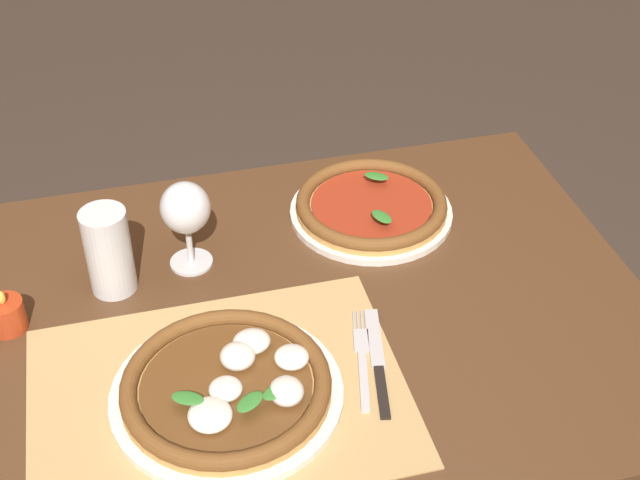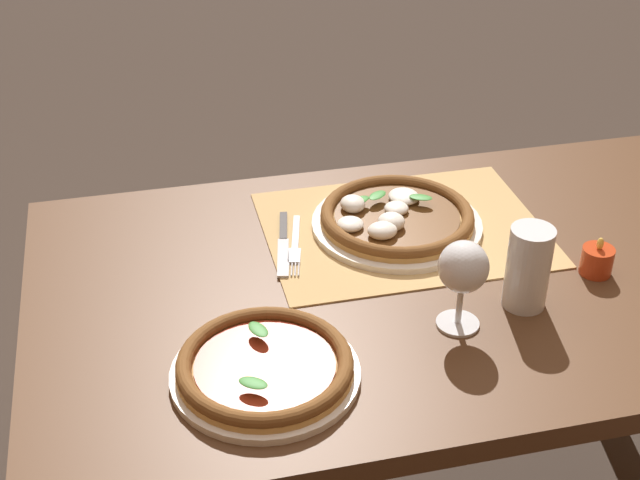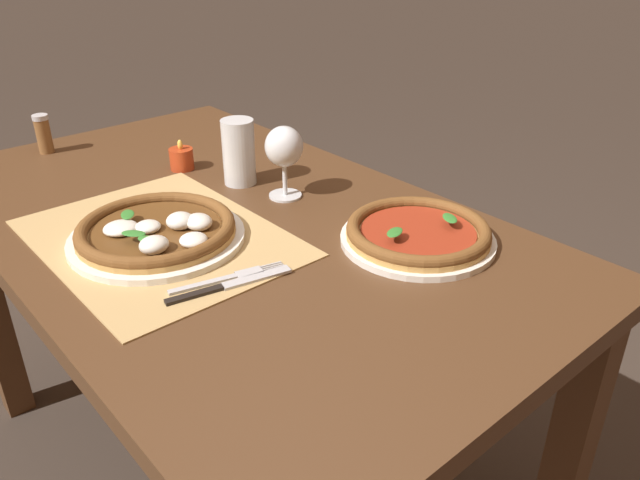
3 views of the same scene
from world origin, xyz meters
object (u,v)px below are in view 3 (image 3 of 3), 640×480
object	(u,v)px
wine_glass	(284,150)
pint_glass	(239,153)
pizza_near	(157,231)
pizza_far	(418,233)
pepper_shaker	(43,134)
knife	(230,285)
fork	(229,278)
votive_candle	(182,160)

from	to	relation	value
wine_glass	pint_glass	xyz separation A→B (m)	(-0.13, -0.03, -0.04)
pizza_near	pizza_far	world-z (taller)	pizza_near
pepper_shaker	knife	bearing A→B (deg)	-0.59
pizza_near	pint_glass	bearing A→B (deg)	116.14
fork	knife	world-z (taller)	knife
pint_glass	knife	xyz separation A→B (m)	(0.35, -0.26, -0.06)
pint_glass	pepper_shaker	bearing A→B (deg)	-152.22
pizza_far	wine_glass	world-z (taller)	wine_glass
pizza_near	pizza_far	bearing A→B (deg)	48.89
wine_glass	knife	size ratio (longest dim) A/B	0.72
votive_candle	pizza_far	bearing A→B (deg)	12.79
fork	pizza_far	bearing A→B (deg)	71.00
pizza_near	fork	size ratio (longest dim) A/B	1.62
pizza_near	pepper_shaker	xyz separation A→B (m)	(-0.62, 0.02, 0.03)
knife	wine_glass	bearing A→B (deg)	127.86
knife	pepper_shaker	xyz separation A→B (m)	(-0.84, 0.01, 0.04)
wine_glass	fork	world-z (taller)	wine_glass
knife	pizza_near	bearing A→B (deg)	-176.75
pizza_near	votive_candle	distance (m)	0.37
pepper_shaker	votive_candle	bearing A→B (deg)	31.63
votive_candle	pepper_shaker	size ratio (longest dim) A/B	0.74
knife	votive_candle	distance (m)	0.56
pizza_near	pepper_shaker	size ratio (longest dim) A/B	3.31
wine_glass	pizza_near	bearing A→B (deg)	-88.13
votive_candle	pepper_shaker	bearing A→B (deg)	-148.37
votive_candle	pepper_shaker	distance (m)	0.38
pizza_near	knife	size ratio (longest dim) A/B	1.50
pizza_near	fork	distance (m)	0.20
pint_glass	knife	distance (m)	0.45
pizza_far	votive_candle	size ratio (longest dim) A/B	3.95
wine_glass	knife	xyz separation A→B (m)	(0.23, -0.29, -0.10)
pizza_near	pint_glass	distance (m)	0.31
pizza_far	knife	size ratio (longest dim) A/B	1.33
pizza_far	wine_glass	distance (m)	0.34
wine_glass	knife	world-z (taller)	wine_glass
pizza_near	votive_candle	size ratio (longest dim) A/B	4.46
wine_glass	pint_glass	world-z (taller)	wine_glass
wine_glass	votive_candle	xyz separation A→B (m)	(-0.29, -0.08, -0.08)
pizza_far	pint_glass	xyz separation A→B (m)	(-0.45, -0.08, 0.05)
knife	votive_candle	xyz separation A→B (m)	(-0.51, 0.21, 0.02)
pepper_shaker	pizza_far	bearing A→B (deg)	19.91
pizza_far	knife	bearing A→B (deg)	-105.46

